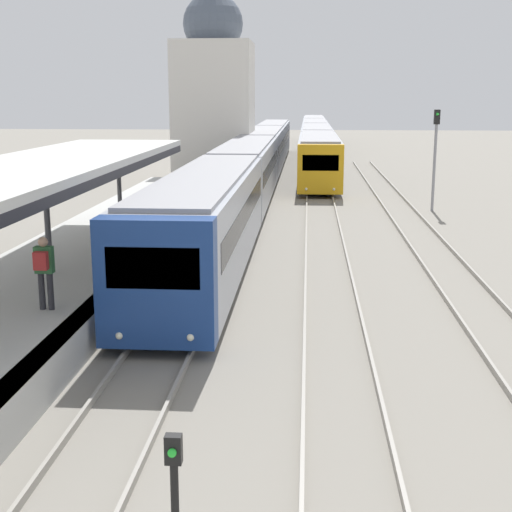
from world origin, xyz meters
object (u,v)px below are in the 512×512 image
train_near (256,158)px  train_far (315,138)px  signal_post_near (174,485)px  person_on_platform (44,267)px  signal_mast_far (435,148)px

train_near → train_far: 23.82m
train_far → signal_post_near: 60.68m
person_on_platform → signal_mast_far: bearing=59.8°
train_near → signal_post_near: train_near is taller
signal_mast_far → person_on_platform: bearing=-120.2°
signal_post_near → train_far: bearing=87.9°
person_on_platform → signal_mast_far: 23.93m
person_on_platform → signal_post_near: person_on_platform is taller
person_on_platform → train_far: size_ratio=0.03×
signal_post_near → signal_mast_far: (7.74, 28.09, 2.04)m
signal_post_near → signal_mast_far: 29.21m
person_on_platform → train_near: bearing=85.0°
train_far → train_near: bearing=-99.4°
train_near → signal_post_near: size_ratio=35.43×
person_on_platform → train_far: (6.52, 53.20, -0.14)m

